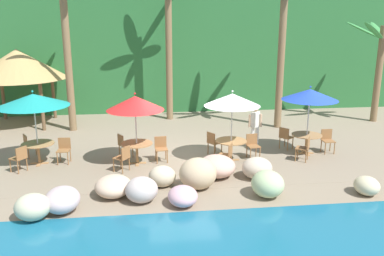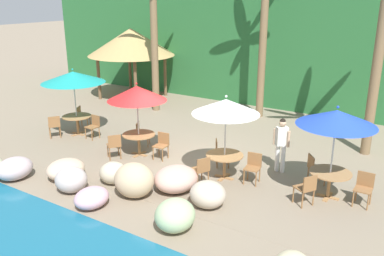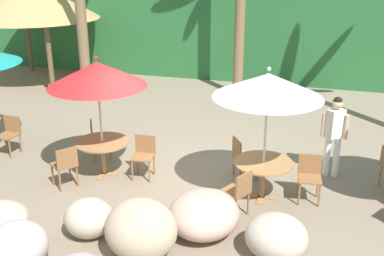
# 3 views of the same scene
# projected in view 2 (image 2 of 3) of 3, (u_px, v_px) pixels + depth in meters

# --- Properties ---
(ground_plane) EXTENTS (120.00, 120.00, 0.00)m
(ground_plane) POSITION_uv_depth(u_px,v_px,m) (181.00, 163.00, 13.26)
(ground_plane) COLOR gray
(terrace_deck) EXTENTS (18.00, 5.20, 0.01)m
(terrace_deck) POSITION_uv_depth(u_px,v_px,m) (181.00, 163.00, 13.25)
(terrace_deck) COLOR gray
(terrace_deck) RESTS_ON ground
(foliage_backdrop) EXTENTS (28.00, 2.40, 6.00)m
(foliage_backdrop) POSITION_uv_depth(u_px,v_px,m) (286.00, 42.00, 19.53)
(foliage_backdrop) COLOR #286633
(foliage_backdrop) RESTS_ON ground
(rock_seawall) EXTENTS (14.01, 3.38, 0.94)m
(rock_seawall) POSITION_uv_depth(u_px,v_px,m) (79.00, 175.00, 11.57)
(rock_seawall) COLOR #CD9FAC
(rock_seawall) RESTS_ON ground
(umbrella_teal) EXTENTS (2.36, 2.36, 2.57)m
(umbrella_teal) POSITION_uv_depth(u_px,v_px,m) (73.00, 77.00, 15.27)
(umbrella_teal) COLOR silver
(umbrella_teal) RESTS_ON ground
(dining_table_teal) EXTENTS (1.10, 1.10, 0.74)m
(dining_table_teal) POSITION_uv_depth(u_px,v_px,m) (77.00, 119.00, 15.78)
(dining_table_teal) COLOR #A37547
(dining_table_teal) RESTS_ON ground
(chair_teal_seaward) EXTENTS (0.45, 0.46, 0.87)m
(chair_teal_seaward) POSITION_uv_depth(u_px,v_px,m) (94.00, 125.00, 15.40)
(chair_teal_seaward) COLOR olive
(chair_teal_seaward) RESTS_ON ground
(chair_teal_inland) EXTENTS (0.58, 0.57, 0.87)m
(chair_teal_inland) POSITION_uv_depth(u_px,v_px,m) (82.00, 115.00, 16.62)
(chair_teal_inland) COLOR olive
(chair_teal_inland) RESTS_ON ground
(chair_teal_left) EXTENTS (0.59, 0.59, 0.87)m
(chair_teal_left) POSITION_uv_depth(u_px,v_px,m) (54.00, 125.00, 15.41)
(chair_teal_left) COLOR olive
(chair_teal_left) RESTS_ON ground
(umbrella_red) EXTENTS (1.95, 1.95, 2.49)m
(umbrella_red) POSITION_uv_depth(u_px,v_px,m) (137.00, 93.00, 13.28)
(umbrella_red) COLOR silver
(umbrella_red) RESTS_ON ground
(dining_table_red) EXTENTS (1.10, 1.10, 0.74)m
(dining_table_red) POSITION_uv_depth(u_px,v_px,m) (139.00, 138.00, 13.76)
(dining_table_red) COLOR #A37547
(dining_table_red) RESTS_ON ground
(chair_red_seaward) EXTENTS (0.46, 0.46, 0.87)m
(chair_red_seaward) POSITION_uv_depth(u_px,v_px,m) (162.00, 144.00, 13.49)
(chair_red_seaward) COLOR olive
(chair_red_seaward) RESTS_ON ground
(chair_red_inland) EXTENTS (0.58, 0.57, 0.87)m
(chair_red_inland) POSITION_uv_depth(u_px,v_px,m) (141.00, 132.00, 14.60)
(chair_red_inland) COLOR olive
(chair_red_inland) RESTS_ON ground
(chair_red_left) EXTENTS (0.59, 0.59, 0.87)m
(chair_red_left) POSITION_uv_depth(u_px,v_px,m) (114.00, 145.00, 13.42)
(chair_red_left) COLOR olive
(chair_red_left) RESTS_ON ground
(umbrella_white) EXTENTS (1.94, 1.94, 2.52)m
(umbrella_white) POSITION_uv_depth(u_px,v_px,m) (226.00, 107.00, 11.52)
(umbrella_white) COLOR silver
(umbrella_white) RESTS_ON ground
(dining_table_white) EXTENTS (1.10, 1.10, 0.74)m
(dining_table_white) POSITION_uv_depth(u_px,v_px,m) (225.00, 159.00, 12.02)
(dining_table_white) COLOR #A37547
(dining_table_white) RESTS_ON ground
(chair_white_seaward) EXTENTS (0.47, 0.47, 0.87)m
(chair_white_seaward) POSITION_uv_depth(u_px,v_px,m) (253.00, 166.00, 11.78)
(chair_white_seaward) COLOR olive
(chair_white_seaward) RESTS_ON ground
(chair_white_inland) EXTENTS (0.58, 0.58, 0.87)m
(chair_white_inland) POSITION_uv_depth(u_px,v_px,m) (220.00, 151.00, 12.86)
(chair_white_inland) COLOR olive
(chair_white_inland) RESTS_ON ground
(chair_white_left) EXTENTS (0.57, 0.57, 0.87)m
(chair_white_left) POSITION_uv_depth(u_px,v_px,m) (201.00, 169.00, 11.56)
(chair_white_left) COLOR olive
(chair_white_left) RESTS_ON ground
(umbrella_blue) EXTENTS (2.02, 2.02, 2.55)m
(umbrella_blue) POSITION_uv_depth(u_px,v_px,m) (337.00, 118.00, 10.34)
(umbrella_blue) COLOR silver
(umbrella_blue) RESTS_ON ground
(dining_table_blue) EXTENTS (1.10, 1.10, 0.74)m
(dining_table_blue) POSITION_uv_depth(u_px,v_px,m) (330.00, 176.00, 10.85)
(dining_table_blue) COLOR #A37547
(dining_table_blue) RESTS_ON ground
(chair_blue_seaward) EXTENTS (0.42, 0.43, 0.87)m
(chair_blue_seaward) POSITION_uv_depth(u_px,v_px,m) (364.00, 186.00, 10.51)
(chair_blue_seaward) COLOR olive
(chair_blue_seaward) RESTS_ON ground
(chair_blue_inland) EXTENTS (0.60, 0.59, 0.87)m
(chair_blue_inland) POSITION_uv_depth(u_px,v_px,m) (314.00, 167.00, 11.67)
(chair_blue_inland) COLOR olive
(chair_blue_inland) RESTS_ON ground
(chair_blue_left) EXTENTS (0.58, 0.58, 0.87)m
(chair_blue_left) POSITION_uv_depth(u_px,v_px,m) (307.00, 188.00, 10.45)
(chair_blue_left) COLOR olive
(chair_blue_left) RESTS_ON ground
(palm_tree_nearest) EXTENTS (3.13, 2.74, 6.74)m
(palm_tree_nearest) POSITION_uv_depth(u_px,v_px,m) (153.00, 12.00, 17.92)
(palm_tree_nearest) COLOR brown
(palm_tree_nearest) RESTS_ON ground
(palm_tree_second) EXTENTS (2.84, 2.78, 6.72)m
(palm_tree_second) POSITION_uv_depth(u_px,v_px,m) (264.00, 17.00, 16.97)
(palm_tree_second) COLOR brown
(palm_tree_second) RESTS_ON ground
(palm_tree_third) EXTENTS (3.35, 3.04, 6.65)m
(palm_tree_third) POSITION_uv_depth(u_px,v_px,m) (383.00, 20.00, 12.69)
(palm_tree_third) COLOR brown
(palm_tree_third) RESTS_ON ground
(palapa_hut) EXTENTS (4.41, 4.41, 3.56)m
(palapa_hut) POSITION_uv_depth(u_px,v_px,m) (131.00, 42.00, 20.76)
(palapa_hut) COLOR brown
(palapa_hut) RESTS_ON ground
(waiter_in_white) EXTENTS (0.52, 0.38, 1.70)m
(waiter_in_white) POSITION_uv_depth(u_px,v_px,m) (281.00, 141.00, 12.34)
(waiter_in_white) COLOR white
(waiter_in_white) RESTS_ON ground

